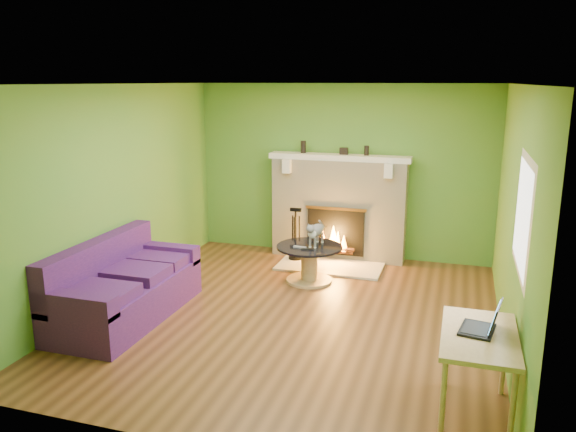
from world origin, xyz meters
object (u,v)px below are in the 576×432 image
(sofa, at_px, (123,288))
(coffee_table, at_px, (309,261))
(cat, at_px, (316,233))
(desk, at_px, (479,344))

(sofa, height_order, coffee_table, sofa)
(cat, bearing_deg, sofa, -128.87)
(sofa, bearing_deg, desk, -13.37)
(coffee_table, height_order, cat, cat)
(desk, bearing_deg, coffee_table, 128.15)
(sofa, relative_size, coffee_table, 2.24)
(coffee_table, distance_m, cat, 0.39)
(coffee_table, xyz_separation_m, cat, (0.08, 0.05, 0.38))
(desk, bearing_deg, sofa, 166.63)
(cat, bearing_deg, coffee_table, -141.74)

